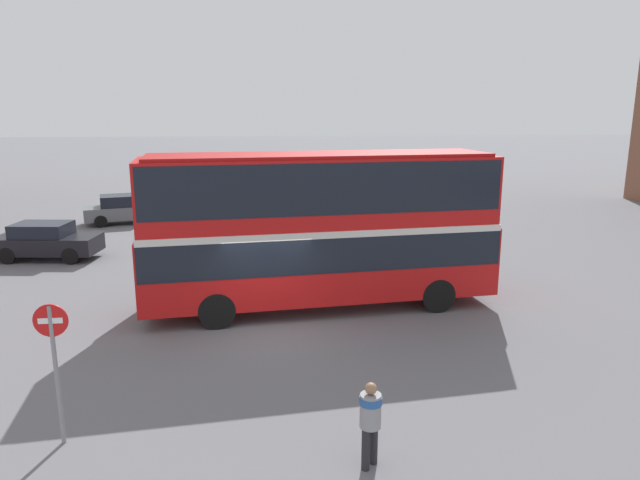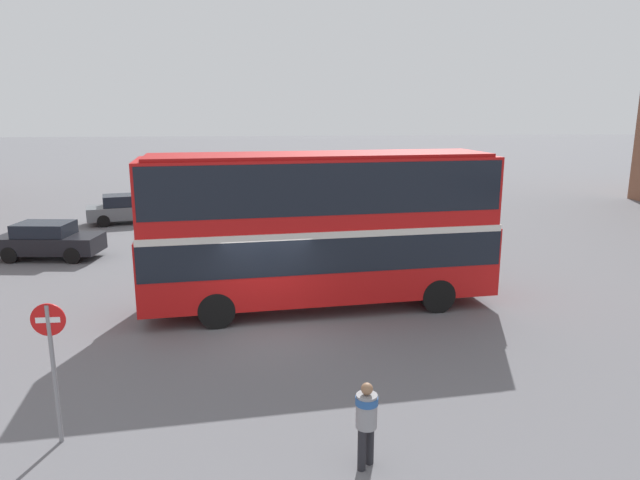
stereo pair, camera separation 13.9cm
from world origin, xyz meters
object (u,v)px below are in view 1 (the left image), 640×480
parked_car_side_street (243,205)px  parked_car_kerb_far (125,209)px  double_decker_bus (320,221)px  parked_car_kerb_near (46,241)px  pedestrian_foreground (370,416)px  no_entry_sign (54,353)px

parked_car_side_street → parked_car_kerb_far: bearing=3.7°
double_decker_bus → parked_car_kerb_near: size_ratio=2.53×
double_decker_bus → pedestrian_foreground: size_ratio=6.92×
parked_car_kerb_far → parked_car_kerb_near: bearing=-116.0°
double_decker_bus → parked_car_kerb_far: (-9.04, 14.56, -1.95)m
double_decker_bus → no_entry_sign: (-5.52, -6.91, -0.94)m
double_decker_bus → pedestrian_foreground: bearing=-95.9°
parked_car_kerb_far → no_entry_sign: no_entry_sign is taller
pedestrian_foreground → parked_car_side_street: size_ratio=0.35×
parked_car_kerb_near → no_entry_sign: bearing=-63.0°
parked_car_side_street → no_entry_sign: no_entry_sign is taller
no_entry_sign → double_decker_bus: bearing=51.4°
pedestrian_foreground → parked_car_kerb_far: (-9.01, 22.78, -0.19)m
double_decker_bus → no_entry_sign: 8.89m
parked_car_kerb_far → double_decker_bus: bearing=-72.8°
double_decker_bus → parked_car_side_street: double_decker_bus is taller
parked_car_kerb_far → pedestrian_foreground: bearing=-83.1°
parked_car_kerb_far → no_entry_sign: (3.52, -21.46, 1.02)m
pedestrian_foreground → parked_car_kerb_near: size_ratio=0.37×
pedestrian_foreground → no_entry_sign: size_ratio=0.58×
no_entry_sign → parked_car_kerb_far: bearing=99.3°
no_entry_sign → parked_car_side_street: bearing=82.6°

